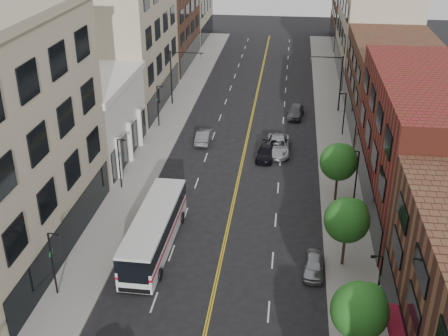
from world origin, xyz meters
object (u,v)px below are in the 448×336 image
at_px(car_parked_far, 314,265).
at_px(car_lane_c, 296,111).
at_px(car_lane_b, 278,146).
at_px(car_lane_a, 266,153).
at_px(city_bus, 154,228).
at_px(car_lane_behind, 204,136).

relative_size(car_parked_far, car_lane_c, 0.82).
distance_m(car_lane_b, car_lane_c, 11.18).
bearing_deg(car_lane_b, car_lane_a, -123.03).
height_order(car_parked_far, car_lane_c, car_lane_c).
height_order(city_bus, car_lane_c, city_bus).
bearing_deg(car_lane_behind, city_bus, 88.24).
xyz_separation_m(car_lane_b, car_lane_c, (1.89, 11.02, -0.03)).
xyz_separation_m(city_bus, car_lane_a, (7.88, 17.99, -1.18)).
height_order(car_lane_behind, car_lane_b, car_lane_b).
bearing_deg(car_lane_a, car_parked_far, -70.94).
bearing_deg(car_lane_a, city_bus, -107.87).
bearing_deg(car_parked_far, city_bus, 175.64).
xyz_separation_m(car_lane_a, car_lane_c, (3.05, 12.72, 0.13)).
bearing_deg(car_parked_far, car_lane_behind, 120.74).
relative_size(car_lane_behind, car_lane_b, 0.76).
xyz_separation_m(car_lane_behind, car_lane_a, (7.29, -3.51, -0.08)).
distance_m(car_parked_far, car_lane_behind, 26.13).
bearing_deg(car_lane_b, car_lane_c, 81.40).
xyz_separation_m(car_parked_far, car_lane_c, (-1.60, 32.45, 0.14)).
height_order(car_parked_far, car_lane_a, car_lane_a).
xyz_separation_m(car_parked_far, car_lane_behind, (-11.94, 23.24, 0.09)).
bearing_deg(car_lane_c, car_lane_behind, -130.57).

